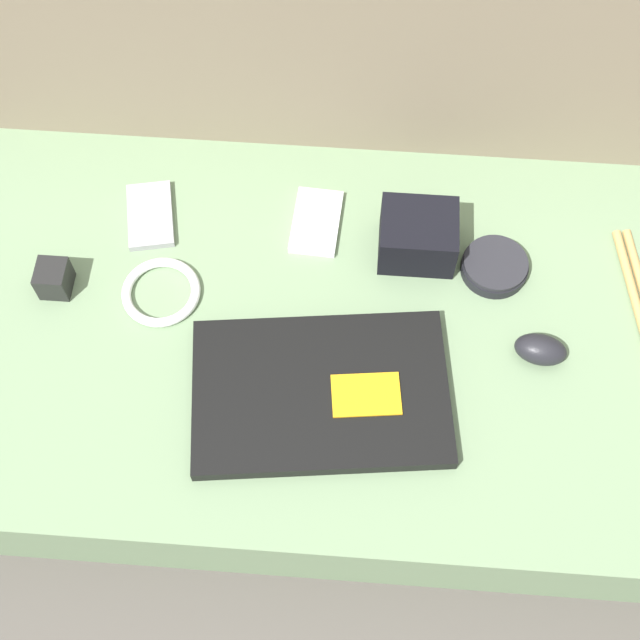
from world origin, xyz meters
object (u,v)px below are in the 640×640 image
(speaker_puck, at_px, (495,266))
(camera_pouch, at_px, (418,236))
(laptop, at_px, (321,393))
(computer_mouse, at_px, (540,350))
(charger_brick, at_px, (54,278))
(phone_silver, at_px, (150,215))
(phone_black, at_px, (316,222))

(speaker_puck, distance_m, camera_pouch, 0.12)
(laptop, xyz_separation_m, camera_pouch, (0.12, 0.24, 0.03))
(computer_mouse, distance_m, speaker_puck, 0.14)
(camera_pouch, relative_size, charger_brick, 2.31)
(phone_silver, distance_m, phone_black, 0.25)
(phone_silver, bearing_deg, speaker_puck, -17.99)
(phone_black, bearing_deg, laptop, -80.89)
(laptop, height_order, camera_pouch, camera_pouch)
(computer_mouse, bearing_deg, laptop, -154.64)
(speaker_puck, bearing_deg, charger_brick, -173.32)
(speaker_puck, bearing_deg, laptop, -137.59)
(laptop, xyz_separation_m, speaker_puck, (0.23, 0.21, 0.00))
(phone_silver, height_order, phone_black, same)
(phone_black, bearing_deg, camera_pouch, -9.67)
(speaker_puck, relative_size, camera_pouch, 0.88)
(speaker_puck, height_order, phone_silver, speaker_puck)
(phone_black, bearing_deg, speaker_puck, -9.86)
(phone_silver, bearing_deg, laptop, -56.21)
(speaker_puck, height_order, phone_black, speaker_puck)
(speaker_puck, xyz_separation_m, phone_silver, (-0.51, 0.05, -0.01))
(computer_mouse, relative_size, camera_pouch, 0.71)
(laptop, bearing_deg, phone_silver, 128.64)
(phone_silver, distance_m, camera_pouch, 0.40)
(computer_mouse, relative_size, charger_brick, 1.65)
(computer_mouse, xyz_separation_m, camera_pouch, (-0.17, 0.16, 0.02))
(phone_silver, height_order, charger_brick, charger_brick)
(speaker_puck, relative_size, phone_silver, 0.77)
(speaker_puck, xyz_separation_m, phone_black, (-0.26, 0.06, -0.01))
(speaker_puck, distance_m, charger_brick, 0.62)
(computer_mouse, bearing_deg, phone_silver, 171.49)
(laptop, distance_m, camera_pouch, 0.27)
(charger_brick, bearing_deg, computer_mouse, -5.00)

